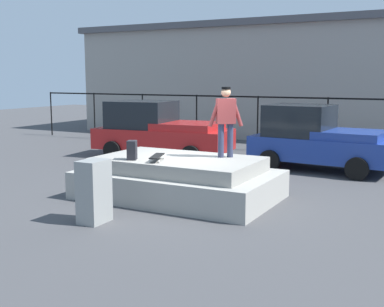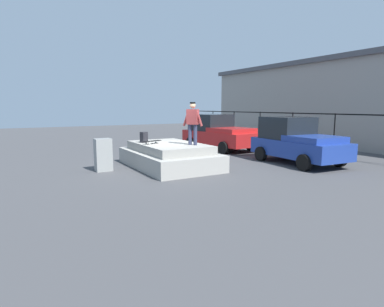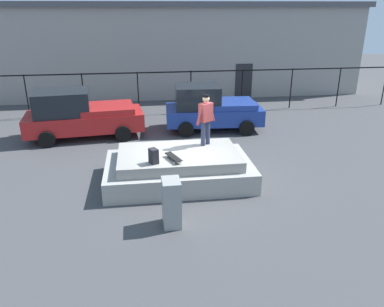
{
  "view_description": "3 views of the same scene",
  "coord_description": "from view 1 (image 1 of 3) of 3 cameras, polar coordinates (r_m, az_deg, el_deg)",
  "views": [
    {
      "loc": [
        5.5,
        -9.98,
        2.8
      ],
      "look_at": [
        -0.51,
        1.21,
        0.85
      ],
      "focal_mm": 46.54,
      "sensor_mm": 36.0,
      "label": 1
    },
    {
      "loc": [
        11.38,
        -5.63,
        2.41
      ],
      "look_at": [
        -0.08,
        0.95,
        0.48
      ],
      "focal_mm": 30.0,
      "sensor_mm": 36.0,
      "label": 2
    },
    {
      "loc": [
        -1.25,
        -10.82,
        5.15
      ],
      "look_at": [
        0.4,
        1.05,
        0.45
      ],
      "focal_mm": 35.41,
      "sensor_mm": 36.0,
      "label": 3
    }
  ],
  "objects": [
    {
      "name": "ground_plane",
      "position": [
        11.73,
        -0.61,
        -5.09
      ],
      "size": [
        60.0,
        60.0,
        0.0
      ],
      "primitive_type": "plane",
      "color": "#424244"
    },
    {
      "name": "concrete_ledge",
      "position": [
        11.65,
        -1.54,
        -2.98
      ],
      "size": [
        4.48,
        2.74,
        0.95
      ],
      "color": "#9E9B93",
      "rests_on": "ground_plane"
    },
    {
      "name": "skateboarder",
      "position": [
        11.53,
        3.89,
        4.18
      ],
      "size": [
        0.71,
        0.56,
        1.63
      ],
      "color": "#2D334C",
      "rests_on": "concrete_ledge"
    },
    {
      "name": "skateboard",
      "position": [
        11.13,
        -4.05,
        -0.32
      ],
      "size": [
        0.47,
        0.82,
        0.12
      ],
      "color": "black",
      "rests_on": "concrete_ledge"
    },
    {
      "name": "backpack",
      "position": [
        11.32,
        -6.89,
        0.38
      ],
      "size": [
        0.3,
        0.34,
        0.43
      ],
      "primitive_type": "cube",
      "rotation": [
        0.0,
        0.0,
        5.16
      ],
      "color": "black",
      "rests_on": "concrete_ledge"
    },
    {
      "name": "car_red_pickup_near",
      "position": [
        17.48,
        -3.85,
        2.68
      ],
      "size": [
        4.88,
        2.58,
        1.98
      ],
      "color": "#B21E1E",
      "rests_on": "ground_plane"
    },
    {
      "name": "car_blue_pickup_mid",
      "position": [
        15.58,
        14.14,
        1.66
      ],
      "size": [
        4.25,
        2.34,
        1.97
      ],
      "color": "navy",
      "rests_on": "ground_plane"
    },
    {
      "name": "utility_box",
      "position": [
        9.83,
        -11.17,
        -4.29
      ],
      "size": [
        0.45,
        0.61,
        1.23
      ],
      "primitive_type": "cube",
      "rotation": [
        0.0,
        0.0,
        0.02
      ],
      "color": "gray",
      "rests_on": "ground_plane"
    },
    {
      "name": "fence_row",
      "position": [
        18.95,
        11.33,
        4.57
      ],
      "size": [
        24.06,
        0.06,
        2.1
      ],
      "color": "black",
      "rests_on": "ground_plane"
    },
    {
      "name": "warehouse_building",
      "position": [
        25.4,
        15.9,
        8.14
      ],
      "size": [
        24.6,
        8.46,
        5.36
      ],
      "color": "gray",
      "rests_on": "ground_plane"
    }
  ]
}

